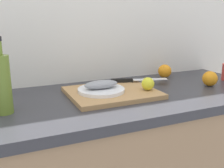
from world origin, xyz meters
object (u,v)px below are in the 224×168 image
at_px(lemon_0, 148,84).
at_px(cutting_board, 112,93).
at_px(fish_fillet, 101,84).
at_px(olive_oil_bottle, 2,83).
at_px(chef_knife, 132,80).
at_px(white_plate, 101,90).

bearing_deg(lemon_0, cutting_board, 158.91).
bearing_deg(fish_fillet, cutting_board, -2.70).
xyz_separation_m(cutting_board, olive_oil_bottle, (-0.45, -0.05, 0.10)).
height_order(fish_fillet, chef_knife, fish_fillet).
height_order(cutting_board, lemon_0, lemon_0).
height_order(white_plate, lemon_0, lemon_0).
xyz_separation_m(white_plate, fish_fillet, (0.00, 0.00, 0.03)).
bearing_deg(cutting_board, white_plate, 177.30).
xyz_separation_m(fish_fillet, chef_knife, (0.21, 0.10, -0.02)).
bearing_deg(olive_oil_bottle, white_plate, 7.69).
xyz_separation_m(cutting_board, white_plate, (-0.05, 0.00, 0.02)).
relative_size(fish_fillet, lemon_0, 2.67).
xyz_separation_m(white_plate, lemon_0, (0.20, -0.06, 0.02)).
bearing_deg(white_plate, chef_knife, 26.04).
distance_m(cutting_board, fish_fillet, 0.07).
distance_m(white_plate, olive_oil_bottle, 0.41).
bearing_deg(chef_knife, lemon_0, -77.33).
relative_size(cutting_board, chef_knife, 1.34).
height_order(chef_knife, olive_oil_bottle, olive_oil_bottle).
xyz_separation_m(fish_fillet, lemon_0, (0.20, -0.06, -0.00)).
relative_size(fish_fillet, chef_knife, 0.54).
bearing_deg(cutting_board, olive_oil_bottle, -173.47).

